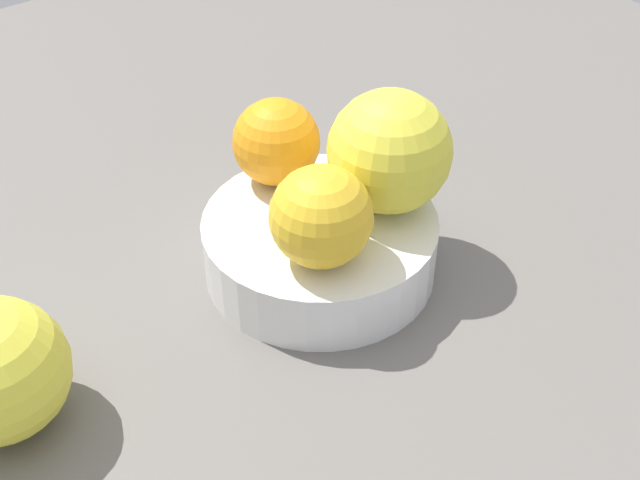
{
  "coord_description": "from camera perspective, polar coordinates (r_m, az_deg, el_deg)",
  "views": [
    {
      "loc": [
        33.54,
        -27.08,
        38.02
      ],
      "look_at": [
        0.0,
        0.0,
        2.54
      ],
      "focal_mm": 46.75,
      "sensor_mm": 36.0,
      "label": 1
    }
  ],
  "objects": [
    {
      "name": "orange_in_bowl_1",
      "position": [
        0.57,
        -3.01,
        6.72
      ],
      "size": [
        6.02,
        6.02,
        6.02
      ],
      "primitive_type": "sphere",
      "color": "orange",
      "rests_on": "fruit_bowl"
    },
    {
      "name": "ground_plane",
      "position": [
        0.58,
        0.0,
        -2.7
      ],
      "size": [
        110.0,
        110.0,
        2.0
      ],
      "primitive_type": "cube",
      "color": "#66605B"
    },
    {
      "name": "fruit_bowl",
      "position": [
        0.56,
        0.0,
        -0.42
      ],
      "size": [
        15.72,
        15.72,
        4.24
      ],
      "color": "white",
      "rests_on": "ground_plane"
    },
    {
      "name": "orange_in_bowl_2",
      "position": [
        0.5,
        0.08,
        1.62
      ],
      "size": [
        6.38,
        6.38,
        6.38
      ],
      "primitive_type": "sphere",
      "color": "yellow",
      "rests_on": "fruit_bowl"
    },
    {
      "name": "orange_in_bowl_0",
      "position": [
        0.54,
        4.78,
        6.05
      ],
      "size": [
        8.2,
        8.2,
        8.2
      ],
      "primitive_type": "sphere",
      "color": "yellow",
      "rests_on": "fruit_bowl"
    }
  ]
}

